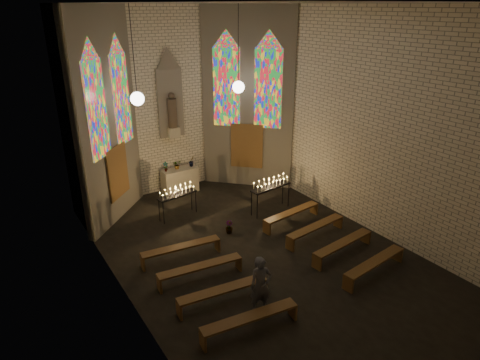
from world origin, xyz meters
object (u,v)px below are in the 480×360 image
at_px(aisle_flower_pot, 229,227).
at_px(votive_stand_right, 271,185).
at_px(votive_stand_left, 177,193).
at_px(visitor, 261,285).
at_px(altar, 180,181).

relative_size(aisle_flower_pot, votive_stand_right, 0.26).
distance_m(votive_stand_left, visitor, 5.70).
bearing_deg(aisle_flower_pot, visitor, -110.32).
distance_m(altar, visitor, 7.72).
relative_size(altar, visitor, 0.93).
bearing_deg(votive_stand_left, votive_stand_right, -33.81).
height_order(aisle_flower_pot, visitor, visitor).
height_order(altar, votive_stand_left, votive_stand_left).
distance_m(aisle_flower_pot, votive_stand_left, 2.27).
distance_m(altar, votive_stand_right, 3.90).
bearing_deg(visitor, aisle_flower_pot, 83.49).
relative_size(votive_stand_right, visitor, 1.11).
bearing_deg(altar, votive_stand_right, -58.32).
height_order(votive_stand_left, votive_stand_right, votive_stand_right).
height_order(aisle_flower_pot, votive_stand_left, votive_stand_left).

